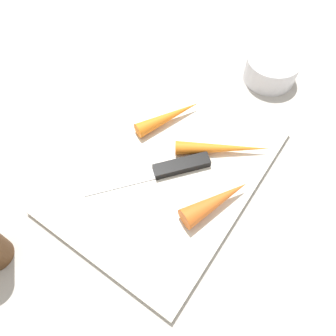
% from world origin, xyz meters
% --- Properties ---
extents(ground_plane, '(1.40, 1.40, 0.00)m').
position_xyz_m(ground_plane, '(0.00, 0.00, 0.00)').
color(ground_plane, '#ADA8A0').
extents(cutting_board, '(0.36, 0.26, 0.01)m').
position_xyz_m(cutting_board, '(0.00, 0.00, 0.01)').
color(cutting_board, silver).
rests_on(cutting_board, ground_plane).
extents(knife, '(0.17, 0.14, 0.01)m').
position_xyz_m(knife, '(0.00, -0.01, 0.02)').
color(knife, '#B7B7BC').
rests_on(knife, cutting_board).
extents(carrot_medium, '(0.12, 0.07, 0.03)m').
position_xyz_m(carrot_medium, '(0.08, 0.05, 0.02)').
color(carrot_medium, orange).
rests_on(carrot_medium, cutting_board).
extents(carrot_longest, '(0.10, 0.14, 0.02)m').
position_xyz_m(carrot_longest, '(0.08, -0.06, 0.02)').
color(carrot_longest, orange).
rests_on(carrot_longest, cutting_board).
extents(carrot_shortest, '(0.11, 0.07, 0.03)m').
position_xyz_m(carrot_shortest, '(-0.01, -0.09, 0.03)').
color(carrot_shortest, orange).
rests_on(carrot_shortest, cutting_board).
extents(small_bowl, '(0.10, 0.10, 0.05)m').
position_xyz_m(small_bowl, '(0.29, -0.04, 0.02)').
color(small_bowl, silver).
rests_on(small_bowl, ground_plane).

